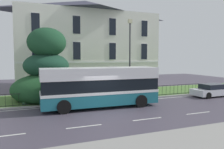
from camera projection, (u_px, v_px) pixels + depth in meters
ground_plane at (102, 111)px, 15.39m from camera, size 60.00×56.00×0.18m
georgian_townhouse at (86, 43)px, 28.92m from camera, size 17.45×8.86×11.13m
iron_verge_railing at (117, 93)px, 19.30m from camera, size 19.70×0.04×0.97m
evergreen_tree at (45, 74)px, 19.04m from camera, size 5.57×5.57×6.68m
single_decker_bus at (100, 86)px, 16.57m from camera, size 8.89×2.74×3.03m
parked_hatchback_00 at (211, 90)px, 21.22m from camera, size 3.75×1.92×1.23m
street_lamp_post at (130, 53)px, 20.44m from camera, size 0.36×0.24×7.23m
litter_bin at (25, 97)px, 17.08m from camera, size 0.48×0.48×1.19m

